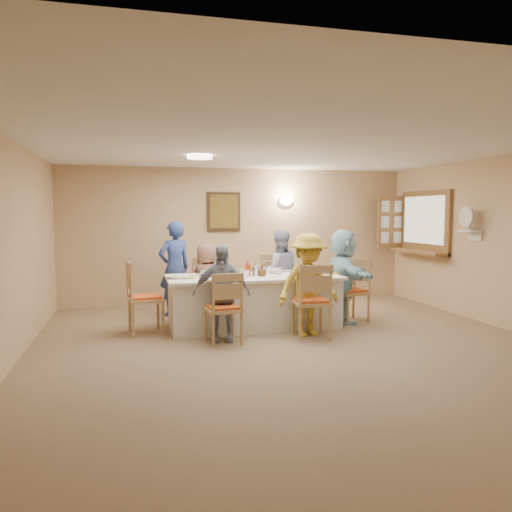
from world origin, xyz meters
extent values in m
plane|color=#90704E|center=(0.00, 0.00, 0.00)|extent=(7.00, 7.00, 0.00)
plane|color=tan|center=(0.00, 3.50, 1.25)|extent=(6.50, 0.00, 6.50)
plane|color=tan|center=(-3.25, 0.00, 1.25)|extent=(0.00, 7.00, 7.00)
plane|color=white|center=(0.00, 0.00, 2.50)|extent=(7.00, 7.00, 0.00)
cube|color=#432817|center=(-0.30, 3.47, 1.70)|extent=(0.62, 0.04, 0.72)
cube|color=black|center=(-0.30, 3.45, 1.70)|extent=(0.52, 0.02, 0.62)
ellipsoid|color=white|center=(0.90, 3.44, 1.90)|extent=(0.26, 0.09, 0.18)
cylinder|color=white|center=(-1.00, 1.50, 2.47)|extent=(0.36, 0.36, 0.05)
cube|color=brown|center=(3.21, 2.40, 1.50)|extent=(0.06, 1.50, 1.15)
cube|color=brown|center=(3.09, 2.40, 0.97)|extent=(0.30, 1.50, 0.05)
cube|color=brown|center=(2.95, 3.16, 1.50)|extent=(0.55, 0.04, 1.00)
cube|color=white|center=(3.13, 1.05, 1.40)|extent=(0.22, 0.36, 0.03)
cube|color=white|center=(-0.24, 1.39, 0.38)|extent=(2.52, 1.07, 0.76)
imported|color=brown|center=(-0.84, 2.07, 0.61)|extent=(0.69, 0.54, 1.21)
imported|color=#999ABE|center=(0.36, 2.07, 0.71)|extent=(0.78, 0.65, 1.41)
imported|color=#9398AA|center=(-0.84, 0.71, 0.64)|extent=(0.86, 0.59, 1.28)
imported|color=gold|center=(0.36, 0.71, 0.70)|extent=(1.10, 0.85, 1.40)
imported|color=#A3D6E9|center=(1.18, 1.39, 0.72)|extent=(1.36, 0.52, 1.44)
imported|color=#30458E|center=(-1.29, 2.54, 0.78)|extent=(0.83, 0.78, 1.55)
cube|color=#472B19|center=(-0.84, 0.97, 0.76)|extent=(0.36, 0.27, 0.01)
cylinder|color=white|center=(-0.84, 0.97, 0.77)|extent=(0.25, 0.25, 0.02)
cube|color=yellow|center=(-0.66, 0.92, 0.77)|extent=(0.14, 0.14, 0.01)
cube|color=#472B19|center=(0.36, 0.97, 0.76)|extent=(0.34, 0.25, 0.01)
cylinder|color=white|center=(0.36, 0.97, 0.77)|extent=(0.24, 0.24, 0.02)
cube|color=yellow|center=(0.54, 0.92, 0.77)|extent=(0.15, 0.15, 0.01)
cube|color=#472B19|center=(-0.84, 1.81, 0.76)|extent=(0.36, 0.27, 0.01)
cylinder|color=white|center=(-0.84, 1.81, 0.77)|extent=(0.23, 0.23, 0.01)
cube|color=yellow|center=(-0.66, 1.76, 0.77)|extent=(0.14, 0.14, 0.01)
cube|color=#472B19|center=(0.36, 1.81, 0.76)|extent=(0.33, 0.24, 0.01)
cylinder|color=white|center=(0.36, 1.81, 0.77)|extent=(0.23, 0.23, 0.01)
cube|color=yellow|center=(0.54, 1.76, 0.77)|extent=(0.13, 0.13, 0.01)
cube|color=#472B19|center=(-1.34, 1.39, 0.76)|extent=(0.35, 0.26, 0.01)
cylinder|color=white|center=(-1.34, 1.39, 0.77)|extent=(0.25, 0.25, 0.02)
cube|color=yellow|center=(-1.16, 1.34, 0.77)|extent=(0.14, 0.14, 0.01)
cube|color=#472B19|center=(0.88, 1.39, 0.76)|extent=(0.34, 0.25, 0.01)
cylinder|color=white|center=(0.88, 1.39, 0.77)|extent=(0.22, 0.22, 0.01)
cube|color=yellow|center=(1.06, 1.34, 0.77)|extent=(0.14, 0.14, 0.01)
imported|color=white|center=(-1.03, 1.07, 0.81)|extent=(0.15, 0.15, 0.09)
imported|color=white|center=(0.16, 1.90, 0.80)|extent=(0.13, 0.13, 0.08)
imported|color=white|center=(-0.52, 1.11, 0.78)|extent=(0.31, 0.31, 0.05)
imported|color=white|center=(0.13, 1.64, 0.79)|extent=(0.27, 0.27, 0.07)
imported|color=red|center=(-0.32, 1.40, 0.88)|extent=(0.16, 0.16, 0.24)
imported|color=#513315|center=(-0.21, 1.42, 0.85)|extent=(0.08, 0.08, 0.18)
imported|color=#513315|center=(-0.12, 1.33, 0.84)|extent=(0.20, 0.20, 0.17)
cylinder|color=silver|center=(-0.39, 1.44, 0.82)|extent=(0.06, 0.06, 0.09)
camera|label=1|loc=(-1.96, -5.64, 1.69)|focal=35.00mm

